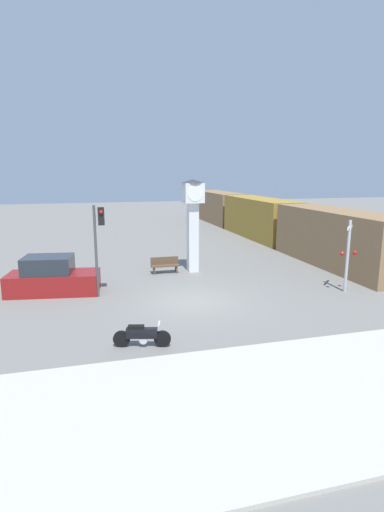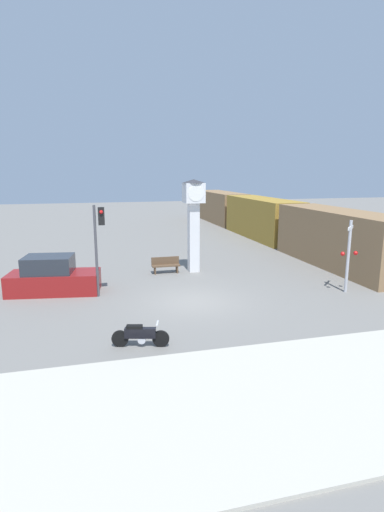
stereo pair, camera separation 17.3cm
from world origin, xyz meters
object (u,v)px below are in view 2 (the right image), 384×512
(traffic_light, at_px, (99,234))
(clock_tower, at_px, (194,211))
(bench, at_px, (166,265))
(parked_car, at_px, (53,278))
(railroad_crossing_signal, at_px, (349,253))
(motorcycle, at_px, (140,335))
(freight_train, at_px, (262,218))

(traffic_light, bearing_deg, clock_tower, 33.17)
(bench, distance_m, parked_car, 6.38)
(clock_tower, bearing_deg, railroad_crossing_signal, -43.61)
(parked_car, bearing_deg, bench, 30.17)
(clock_tower, relative_size, traffic_light, 1.25)
(traffic_light, height_order, parked_car, traffic_light)
(clock_tower, bearing_deg, parked_car, -162.51)
(clock_tower, bearing_deg, traffic_light, -146.83)
(traffic_light, bearing_deg, railroad_crossing_signal, -11.31)
(traffic_light, xyz_separation_m, railroad_crossing_signal, (11.43, -2.29, -1.01))
(parked_car, bearing_deg, traffic_light, -18.57)
(motorcycle, xyz_separation_m, freight_train, (13.23, 19.87, 1.29))
(motorcycle, xyz_separation_m, bench, (2.65, 9.43, 0.08))
(traffic_light, bearing_deg, freight_train, 44.26)
(bench, bearing_deg, railroad_crossing_signal, -36.82)
(motorcycle, xyz_separation_m, railroad_crossing_signal, (10.37, 3.66, 1.50))
(freight_train, xyz_separation_m, parked_car, (-16.50, -12.81, -0.95))
(parked_car, bearing_deg, clock_tower, 25.79)
(motorcycle, height_order, parked_car, parked_car)
(clock_tower, distance_m, parked_car, 8.38)
(freight_train, relative_size, bench, 20.86)
(freight_train, bearing_deg, parked_car, -142.17)
(motorcycle, bearing_deg, freight_train, 70.89)
(freight_train, distance_m, traffic_light, 19.99)
(clock_tower, relative_size, freight_train, 0.16)
(clock_tower, bearing_deg, bench, -179.71)
(traffic_light, distance_m, railroad_crossing_signal, 11.70)
(bench, bearing_deg, motorcycle, -105.67)
(clock_tower, distance_m, railroad_crossing_signal, 8.53)
(freight_train, relative_size, parked_car, 7.56)
(railroad_crossing_signal, bearing_deg, clock_tower, 136.39)
(clock_tower, xyz_separation_m, bench, (-1.65, -0.01, -2.99))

